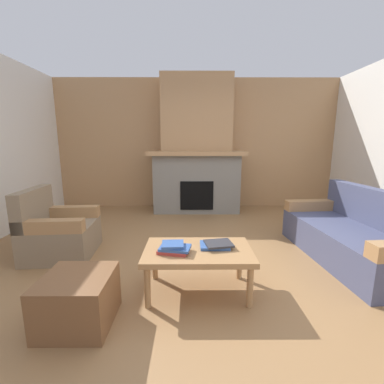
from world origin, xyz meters
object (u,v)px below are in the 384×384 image
Objects in this scene: couch at (354,237)px; ottoman at (78,300)px; armchair at (58,232)px; fireplace at (196,154)px; coffee_table at (198,255)px.

couch reaches higher than ottoman.
ottoman is (0.79, -1.27, -0.09)m from armchair.
couch is (1.85, -2.36, -0.88)m from fireplace.
coffee_table is (1.73, -0.83, 0.08)m from armchair.
armchair is at bearing 154.32° from coffee_table.
couch is 1.86× the size of coffee_table.
fireplace is at bearing 89.03° from coffee_table.
couch is 3.58× the size of ottoman.
fireplace reaches higher than armchair.
fireplace is 5.19× the size of ottoman.
armchair is (-3.63, 0.15, 0.01)m from couch.
coffee_table is at bearing -25.68° from armchair.
fireplace is at bearing 50.99° from armchair.
coffee_table is (-1.90, -0.68, 0.09)m from couch.
armchair is at bearing -129.01° from fireplace.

